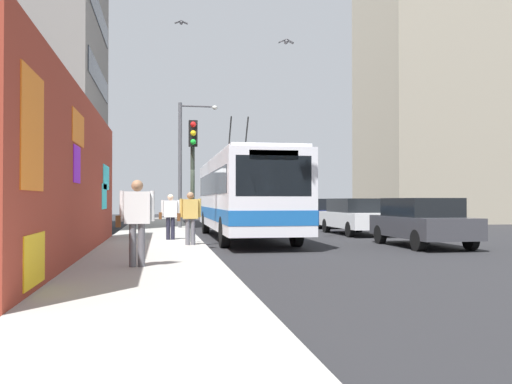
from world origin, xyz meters
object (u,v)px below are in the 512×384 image
at_px(city_bus, 244,194).
at_px(parked_car_white, 354,215).
at_px(pedestrian_near_wall, 137,215).
at_px(pedestrian_midblock, 170,213).
at_px(parked_car_dark_gray, 422,221).
at_px(street_lamp, 185,155).
at_px(pedestrian_at_curb, 190,214).
at_px(parked_car_navy, 314,212).
at_px(traffic_light, 193,160).

height_order(city_bus, parked_car_white, city_bus).
relative_size(pedestrian_near_wall, pedestrian_midblock, 1.14).
bearing_deg(parked_car_dark_gray, pedestrian_near_wall, 119.53).
distance_m(parked_car_dark_gray, street_lamp, 13.12).
relative_size(city_bus, street_lamp, 1.87).
distance_m(parked_car_white, pedestrian_at_curb, 9.63).
xyz_separation_m(pedestrian_near_wall, pedestrian_midblock, (7.49, -0.79, -0.16)).
bearing_deg(city_bus, parked_car_white, -70.45).
relative_size(city_bus, parked_car_navy, 2.56).
distance_m(parked_car_white, pedestrian_near_wall, 14.30).
xyz_separation_m(parked_car_white, pedestrian_midblock, (-3.75, 8.05, 0.22)).
bearing_deg(pedestrian_near_wall, pedestrian_at_curb, -14.65).
bearing_deg(pedestrian_at_curb, pedestrian_midblock, 13.71).
height_order(parked_car_dark_gray, pedestrian_near_wall, pedestrian_near_wall).
bearing_deg(city_bus, parked_car_navy, -32.36).
bearing_deg(pedestrian_near_wall, parked_car_white, -38.20).
xyz_separation_m(city_bus, pedestrian_midblock, (-1.90, 2.85, -0.71)).
bearing_deg(pedestrian_at_curb, city_bus, -28.52).
xyz_separation_m(parked_car_dark_gray, pedestrian_at_curb, (0.17, 7.49, 0.25)).
bearing_deg(parked_car_white, city_bus, 109.55).
relative_size(pedestrian_near_wall, street_lamp, 0.29).
relative_size(parked_car_navy, pedestrian_midblock, 2.90).
relative_size(parked_car_white, pedestrian_midblock, 3.11).
relative_size(parked_car_dark_gray, pedestrian_near_wall, 2.39).
bearing_deg(parked_car_dark_gray, street_lamp, 34.33).
height_order(city_bus, traffic_light, city_bus).
height_order(pedestrian_midblock, street_lamp, street_lamp).
bearing_deg(traffic_light, pedestrian_at_curb, 172.10).
distance_m(pedestrian_at_curb, pedestrian_near_wall, 5.36).
distance_m(traffic_light, street_lamp, 9.46).
bearing_deg(traffic_light, street_lamp, -0.82).
bearing_deg(traffic_light, parked_car_navy, -32.74).
xyz_separation_m(city_bus, pedestrian_near_wall, (-9.39, 3.64, -0.56)).
relative_size(parked_car_navy, pedestrian_near_wall, 2.54).
height_order(parked_car_dark_gray, parked_car_navy, same).
distance_m(parked_car_white, traffic_light, 9.15).
height_order(pedestrian_midblock, traffic_light, traffic_light).
bearing_deg(parked_car_dark_gray, parked_car_white, -0.00).
relative_size(parked_car_white, street_lamp, 0.78).
xyz_separation_m(parked_car_dark_gray, pedestrian_midblock, (2.48, 8.05, 0.22)).
height_order(parked_car_dark_gray, pedestrian_midblock, pedestrian_midblock).
distance_m(parked_car_navy, traffic_light, 13.73).
bearing_deg(pedestrian_near_wall, parked_car_navy, -26.68).
distance_m(parked_car_dark_gray, pedestrian_near_wall, 10.17).
bearing_deg(parked_car_white, pedestrian_near_wall, 141.80).
height_order(pedestrian_near_wall, pedestrian_midblock, pedestrian_near_wall).
distance_m(pedestrian_midblock, traffic_light, 2.32).
distance_m(city_bus, pedestrian_midblock, 3.50).
xyz_separation_m(city_bus, traffic_light, (-3.22, 2.15, 1.06)).
relative_size(parked_car_dark_gray, parked_car_navy, 0.94).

